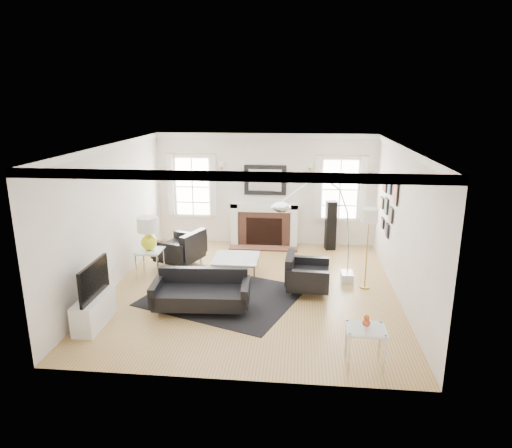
# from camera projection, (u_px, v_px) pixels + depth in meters

# --- Properties ---
(floor) EXTENTS (6.00, 6.00, 0.00)m
(floor) POSITION_uv_depth(u_px,v_px,m) (253.00, 289.00, 8.97)
(floor) COLOR olive
(floor) RESTS_ON ground
(back_wall) EXTENTS (5.50, 0.04, 2.80)m
(back_wall) POSITION_uv_depth(u_px,v_px,m) (265.00, 190.00, 11.47)
(back_wall) COLOR white
(back_wall) RESTS_ON floor
(front_wall) EXTENTS (5.50, 0.04, 2.80)m
(front_wall) POSITION_uv_depth(u_px,v_px,m) (227.00, 282.00, 5.72)
(front_wall) COLOR white
(front_wall) RESTS_ON floor
(left_wall) EXTENTS (0.04, 6.00, 2.80)m
(left_wall) POSITION_uv_depth(u_px,v_px,m) (112.00, 217.00, 8.85)
(left_wall) COLOR white
(left_wall) RESTS_ON floor
(right_wall) EXTENTS (0.04, 6.00, 2.80)m
(right_wall) POSITION_uv_depth(u_px,v_px,m) (402.00, 224.00, 8.33)
(right_wall) COLOR white
(right_wall) RESTS_ON floor
(ceiling) EXTENTS (5.50, 6.00, 0.02)m
(ceiling) POSITION_uv_depth(u_px,v_px,m) (253.00, 146.00, 8.22)
(ceiling) COLOR white
(ceiling) RESTS_ON back_wall
(crown_molding) EXTENTS (5.50, 6.00, 0.12)m
(crown_molding) POSITION_uv_depth(u_px,v_px,m) (253.00, 149.00, 8.23)
(crown_molding) COLOR white
(crown_molding) RESTS_ON back_wall
(fireplace) EXTENTS (1.70, 0.69, 1.11)m
(fireplace) POSITION_uv_depth(u_px,v_px,m) (264.00, 225.00, 11.50)
(fireplace) COLOR white
(fireplace) RESTS_ON floor
(mantel_mirror) EXTENTS (1.05, 0.07, 0.75)m
(mantel_mirror) POSITION_uv_depth(u_px,v_px,m) (265.00, 180.00, 11.36)
(mantel_mirror) COLOR black
(mantel_mirror) RESTS_ON back_wall
(window_left) EXTENTS (1.24, 0.15, 1.62)m
(window_left) POSITION_uv_depth(u_px,v_px,m) (193.00, 186.00, 11.58)
(window_left) COLOR white
(window_left) RESTS_ON back_wall
(window_right) EXTENTS (1.24, 0.15, 1.62)m
(window_right) POSITION_uv_depth(u_px,v_px,m) (340.00, 189.00, 11.23)
(window_right) COLOR white
(window_right) RESTS_ON back_wall
(gallery_wall) EXTENTS (0.04, 1.73, 1.29)m
(gallery_wall) POSITION_uv_depth(u_px,v_px,m) (388.00, 202.00, 9.54)
(gallery_wall) COLOR black
(gallery_wall) RESTS_ON right_wall
(tv_unit) EXTENTS (0.35, 1.00, 1.09)m
(tv_unit) POSITION_uv_depth(u_px,v_px,m) (94.00, 306.00, 7.48)
(tv_unit) COLOR white
(tv_unit) RESTS_ON floor
(area_rug) EXTENTS (3.26, 2.99, 0.01)m
(area_rug) POSITION_uv_depth(u_px,v_px,m) (223.00, 296.00, 8.66)
(area_rug) COLOR black
(area_rug) RESTS_ON floor
(sofa) EXTENTS (1.74, 0.88, 0.55)m
(sofa) POSITION_uv_depth(u_px,v_px,m) (202.00, 293.00, 8.08)
(sofa) COLOR black
(sofa) RESTS_ON floor
(armchair_left) EXTENTS (1.15, 1.22, 0.66)m
(armchair_left) POSITION_uv_depth(u_px,v_px,m) (182.00, 249.00, 10.17)
(armchair_left) COLOR black
(armchair_left) RESTS_ON floor
(armchair_right) EXTENTS (0.86, 0.95, 0.61)m
(armchair_right) POSITION_uv_depth(u_px,v_px,m) (305.00, 275.00, 8.76)
(armchair_right) COLOR black
(armchair_right) RESTS_ON floor
(coffee_table) EXTENTS (0.93, 0.93, 0.41)m
(coffee_table) POSITION_uv_depth(u_px,v_px,m) (236.00, 259.00, 9.53)
(coffee_table) COLOR silver
(coffee_table) RESTS_ON floor
(side_table_left) EXTENTS (0.54, 0.54, 0.59)m
(side_table_left) POSITION_uv_depth(u_px,v_px,m) (150.00, 255.00, 9.47)
(side_table_left) COLOR silver
(side_table_left) RESTS_ON floor
(nesting_table) EXTENTS (0.55, 0.46, 0.60)m
(nesting_table) POSITION_uv_depth(u_px,v_px,m) (365.00, 336.00, 6.26)
(nesting_table) COLOR silver
(nesting_table) RESTS_ON floor
(gourd_lamp) EXTENTS (0.44, 0.44, 0.70)m
(gourd_lamp) POSITION_uv_depth(u_px,v_px,m) (148.00, 231.00, 9.33)
(gourd_lamp) COLOR yellow
(gourd_lamp) RESTS_ON side_table_left
(orange_vase) EXTENTS (0.11, 0.11, 0.18)m
(orange_vase) POSITION_uv_depth(u_px,v_px,m) (366.00, 321.00, 6.20)
(orange_vase) COLOR #B54017
(orange_vase) RESTS_ON nesting_table
(arc_floor_lamp) EXTENTS (1.61, 1.49, 2.28)m
(arc_floor_lamp) POSITION_uv_depth(u_px,v_px,m) (317.00, 230.00, 8.54)
(arc_floor_lamp) COLOR silver
(arc_floor_lamp) RESTS_ON floor
(stick_floor_lamp) EXTENTS (0.33, 0.33, 1.61)m
(stick_floor_lamp) POSITION_uv_depth(u_px,v_px,m) (369.00, 220.00, 8.67)
(stick_floor_lamp) COLOR #AA943B
(stick_floor_lamp) RESTS_ON floor
(speaker_tower) EXTENTS (0.28, 0.28, 1.22)m
(speaker_tower) POSITION_uv_depth(u_px,v_px,m) (331.00, 225.00, 11.19)
(speaker_tower) COLOR black
(speaker_tower) RESTS_ON floor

